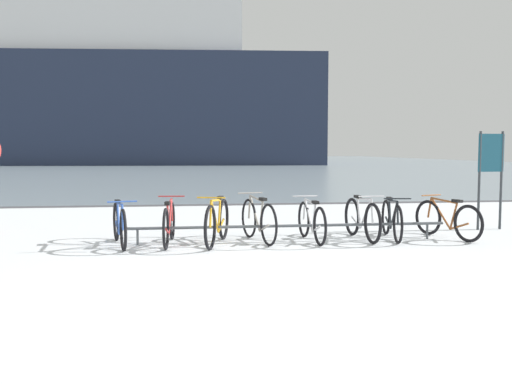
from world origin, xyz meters
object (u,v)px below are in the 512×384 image
Objects in this scene: bicycle_5 at (362,219)px; bicycle_0 at (119,224)px; bicycle_3 at (258,220)px; bicycle_4 at (311,221)px; bicycle_1 at (169,223)px; info_sign at (491,163)px; bicycle_7 at (447,219)px; ferry_ship at (52,84)px; bicycle_2 at (217,222)px; bicycle_6 at (392,219)px.

bicycle_0 is at bearing -178.79° from bicycle_5.
bicycle_4 is at bearing -5.12° from bicycle_3.
info_sign is at bearing 8.54° from bicycle_1.
bicycle_5 is 1.08× the size of bicycle_7.
bicycle_4 is at bearing 179.92° from bicycle_7.
ferry_ship reaches higher than bicycle_4.
bicycle_0 is 1.02× the size of bicycle_1.
bicycle_2 is 2.58m from bicycle_5.
bicycle_6 is 0.85× the size of info_sign.
bicycle_0 is 2.34m from bicycle_3.
bicycle_5 is (2.57, 0.17, -0.01)m from bicycle_2.
bicycle_5 reaches higher than bicycle_7.
bicycle_3 reaches higher than bicycle_5.
bicycle_2 reaches higher than bicycle_4.
bicycle_1 is at bearing 172.17° from bicycle_2.
bicycle_5 reaches higher than bicycle_6.
info_sign is at bearing 20.39° from bicycle_6.
bicycle_0 is 1.04× the size of bicycle_6.
bicycle_2 is 1.09× the size of bicycle_4.
bicycle_7 is (3.42, -0.09, -0.03)m from bicycle_3.
ferry_ship is at bearing 104.43° from bicycle_1.
bicycle_4 is (0.92, -0.08, -0.03)m from bicycle_3.
info_sign is (7.11, 0.97, 0.97)m from bicycle_0.
info_sign is (2.37, 0.88, 0.97)m from bicycle_6.
bicycle_6 is at bearing 2.42° from bicycle_4.
bicycle_1 reaches higher than bicycle_6.
bicycle_7 is at bearing -3.73° from bicycle_6.
bicycle_5 is at bearing 3.83° from bicycle_2.
bicycle_0 is 5.75m from bicycle_7.
info_sign is at bearing 16.82° from bicycle_5.
bicycle_2 is at bearing -169.13° from info_sign.
bicycle_1 is 1.06× the size of bicycle_4.
bicycle_4 is 2.49m from bicycle_7.
bicycle_1 is at bearing 1.86° from bicycle_0.
bicycle_1 is 4.94m from bicycle_7.
bicycle_3 reaches higher than bicycle_7.
bicycle_2 is (0.80, -0.11, 0.02)m from bicycle_1.
info_sign reaches higher than bicycle_2.
bicycle_3 is at bearing 174.88° from bicycle_4.
bicycle_3 is 0.93m from bicycle_4.
bicycle_6 is (2.40, -0.02, -0.03)m from bicycle_3.
bicycle_0 is 1.62m from bicycle_2.
bicycle_2 is 1.65m from bicycle_4.
info_sign is (4.77, 0.86, 0.95)m from bicycle_3.
bicycle_6 reaches higher than bicycle_4.
bicycle_2 reaches higher than bicycle_1.
bicycle_5 is 3.20m from info_sign.
bicycle_1 is at bearing 179.97° from bicycle_7.
ferry_ship reaches higher than bicycle_2.
bicycle_5 is 0.86× the size of info_sign.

